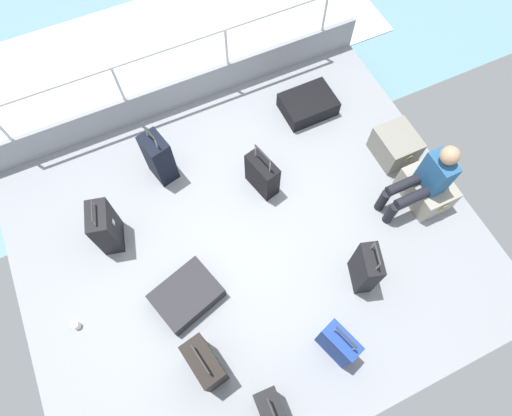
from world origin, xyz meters
name	(u,v)px	position (x,y,z in m)	size (l,w,h in m)	color
ground_plane	(250,240)	(0.00, 0.00, -0.03)	(4.40, 5.20, 0.06)	gray
gunwale_port	(180,93)	(-2.17, 0.00, 0.23)	(0.06, 5.20, 0.45)	gray
railing_port	(173,62)	(-2.17, 0.00, 0.78)	(0.04, 4.20, 1.02)	silver
sea_wake	(154,51)	(-3.60, 0.00, -0.34)	(12.00, 12.00, 0.01)	#6B99A8
cargo_crate_0	(395,145)	(-0.30, 2.13, 0.19)	(0.54, 0.45, 0.37)	gray
cargo_crate_1	(426,189)	(0.37, 2.13, 0.18)	(0.63, 0.44, 0.36)	#9E9989
passenger_seated	(425,180)	(0.37, 1.95, 0.55)	(0.34, 0.66, 1.06)	#26598C
suitcase_0	(271,413)	(1.74, -0.58, 0.33)	(0.41, 0.22, 0.88)	black
suitcase_1	(338,344)	(1.46, 0.29, 0.28)	(0.42, 0.29, 0.74)	navy
suitcase_2	(106,227)	(-0.68, -1.42, 0.34)	(0.42, 0.30, 0.78)	black
suitcase_3	(262,175)	(-0.59, 0.44, 0.26)	(0.46, 0.29, 0.75)	black
suitcase_4	(187,295)	(0.33, -0.90, 0.11)	(0.68, 0.79, 0.22)	black
suitcase_5	(205,364)	(1.08, -0.97, 0.30)	(0.48, 0.31, 0.74)	black
suitcase_6	(159,158)	(-1.26, -0.59, 0.35)	(0.39, 0.32, 0.88)	black
suitcase_7	(308,104)	(-1.37, 1.48, 0.11)	(0.51, 0.69, 0.23)	black
suitcase_8	(366,269)	(0.93, 0.92, 0.34)	(0.39, 0.28, 0.84)	black
paper_cup	(76,325)	(0.12, -2.08, 0.05)	(0.08, 0.08, 0.10)	white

